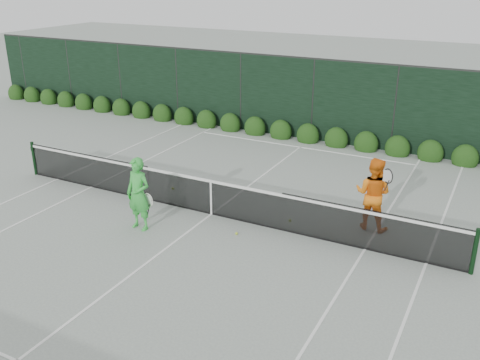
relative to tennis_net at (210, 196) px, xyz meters
The scene contains 8 objects.
ground 0.53m from the tennis_net, ahead, with size 80.00×80.00×0.00m, color gray.
tennis_net is the anchor object (origin of this frame).
player_woman 1.93m from the tennis_net, 127.31° to the right, with size 0.70×0.49×1.85m.
player_man 4.13m from the tennis_net, 16.40° to the left, with size 0.96×0.76×1.85m.
court_lines 0.53m from the tennis_net, ahead, with size 11.03×23.83×0.01m.
windscreen_fence 2.88m from the tennis_net, 89.49° to the right, with size 32.00×21.07×3.06m.
hedge_row 7.16m from the tennis_net, 89.80° to the left, with size 31.66×0.65×0.94m.
tennis_balls 0.72m from the tennis_net, 30.44° to the left, with size 3.95×1.74×0.07m.
Camera 1 is at (6.56, -11.01, 6.07)m, focal length 40.00 mm.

